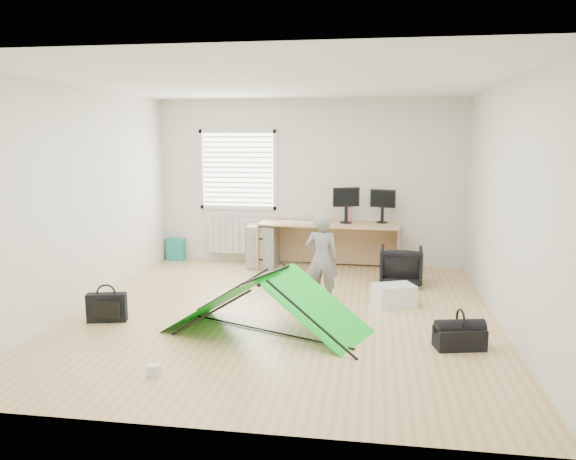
# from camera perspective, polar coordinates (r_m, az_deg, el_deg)

# --- Properties ---
(ground) EXTENTS (5.50, 5.50, 0.00)m
(ground) POSITION_cam_1_polar(r_m,az_deg,el_deg) (6.81, -0.52, -8.46)
(ground) COLOR tan
(ground) RESTS_ON ground
(back_wall) EXTENTS (5.00, 0.02, 2.70)m
(back_wall) POSITION_cam_1_polar(r_m,az_deg,el_deg) (9.23, 2.23, 4.84)
(back_wall) COLOR silver
(back_wall) RESTS_ON ground
(window) EXTENTS (1.20, 0.06, 1.20)m
(window) POSITION_cam_1_polar(r_m,az_deg,el_deg) (9.39, -5.12, 6.12)
(window) COLOR silver
(window) RESTS_ON back_wall
(radiator) EXTENTS (1.00, 0.12, 0.60)m
(radiator) POSITION_cam_1_polar(r_m,az_deg,el_deg) (9.48, -5.08, -0.55)
(radiator) COLOR silver
(radiator) RESTS_ON back_wall
(desk) EXTENTS (2.23, 0.83, 0.75)m
(desk) POSITION_cam_1_polar(r_m,az_deg,el_deg) (8.94, 4.20, -1.65)
(desk) COLOR tan
(desk) RESTS_ON ground
(filing_cabinet) EXTENTS (0.45, 0.60, 0.69)m
(filing_cabinet) POSITION_cam_1_polar(r_m,az_deg,el_deg) (9.14, -2.56, -1.56)
(filing_cabinet) COLOR gray
(filing_cabinet) RESTS_ON ground
(monitor_left) EXTENTS (0.44, 0.25, 0.41)m
(monitor_left) POSITION_cam_1_polar(r_m,az_deg,el_deg) (8.87, 5.92, 2.03)
(monitor_left) COLOR black
(monitor_left) RESTS_ON desk
(monitor_right) EXTENTS (0.41, 0.22, 0.39)m
(monitor_right) POSITION_cam_1_polar(r_m,az_deg,el_deg) (8.96, 9.57, 1.95)
(monitor_right) COLOR black
(monitor_right) RESTS_ON desk
(keyboard) EXTENTS (0.52, 0.28, 0.02)m
(keyboard) POSITION_cam_1_polar(r_m,az_deg,el_deg) (8.83, 1.11, 0.77)
(keyboard) COLOR beige
(keyboard) RESTS_ON desk
(thermos) EXTENTS (0.10, 0.10, 0.27)m
(thermos) POSITION_cam_1_polar(r_m,az_deg,el_deg) (8.93, 6.30, 1.61)
(thermos) COLOR #BC696C
(thermos) RESTS_ON desk
(office_chair) EXTENTS (0.61, 0.63, 0.55)m
(office_chair) POSITION_cam_1_polar(r_m,az_deg,el_deg) (8.18, 11.41, -3.59)
(office_chair) COLOR black
(office_chair) RESTS_ON ground
(person) EXTENTS (0.44, 0.31, 1.14)m
(person) POSITION_cam_1_polar(r_m,az_deg,el_deg) (7.11, 3.47, -2.94)
(person) COLOR slate
(person) RESTS_ON ground
(kite) EXTENTS (2.26, 1.63, 0.64)m
(kite) POSITION_cam_1_polar(r_m,az_deg,el_deg) (6.10, -2.13, -7.47)
(kite) COLOR #13D228
(kite) RESTS_ON ground
(storage_crate) EXTENTS (0.57, 0.49, 0.27)m
(storage_crate) POSITION_cam_1_polar(r_m,az_deg,el_deg) (7.20, 10.75, -6.52)
(storage_crate) COLOR silver
(storage_crate) RESTS_ON ground
(tote_bag) EXTENTS (0.32, 0.16, 0.37)m
(tote_bag) POSITION_cam_1_polar(r_m,az_deg,el_deg) (9.81, -11.34, -1.93)
(tote_bag) COLOR teal
(tote_bag) RESTS_ON ground
(laptop_bag) EXTENTS (0.46, 0.23, 0.33)m
(laptop_bag) POSITION_cam_1_polar(r_m,az_deg,el_deg) (6.80, -17.93, -7.50)
(laptop_bag) COLOR black
(laptop_bag) RESTS_ON ground
(white_box) EXTENTS (0.11, 0.11, 0.10)m
(white_box) POSITION_cam_1_polar(r_m,az_deg,el_deg) (5.27, -13.45, -13.67)
(white_box) COLOR silver
(white_box) RESTS_ON ground
(duffel_bag) EXTENTS (0.53, 0.35, 0.21)m
(duffel_bag) POSITION_cam_1_polar(r_m,az_deg,el_deg) (5.97, 17.02, -10.47)
(duffel_bag) COLOR black
(duffel_bag) RESTS_ON ground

